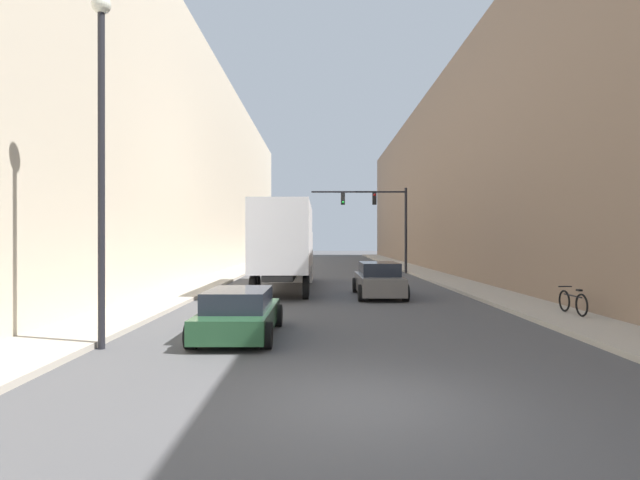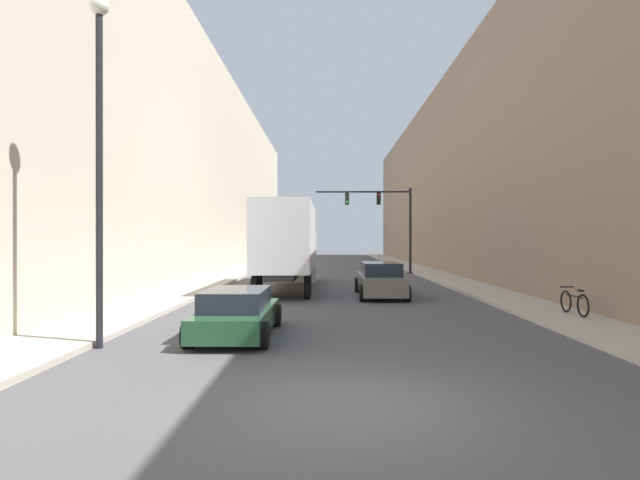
# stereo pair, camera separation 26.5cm
# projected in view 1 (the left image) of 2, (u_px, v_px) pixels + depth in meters

# --- Properties ---
(ground_plane) EXTENTS (200.00, 200.00, 0.00)m
(ground_plane) POSITION_uv_depth(u_px,v_px,m) (364.00, 404.00, 7.75)
(ground_plane) COLOR #4C4C4F
(sidewalk_right) EXTENTS (2.35, 80.00, 0.15)m
(sidewalk_right) POSITION_uv_depth(u_px,v_px,m) (424.00, 272.00, 37.73)
(sidewalk_right) COLOR #B2A899
(sidewalk_right) RESTS_ON ground
(sidewalk_left) EXTENTS (2.35, 80.00, 0.15)m
(sidewalk_left) POSITION_uv_depth(u_px,v_px,m) (237.00, 272.00, 37.77)
(sidewalk_left) COLOR #B2A899
(sidewalk_left) RESTS_ON ground
(building_right) EXTENTS (6.00, 80.00, 14.81)m
(building_right) POSITION_uv_depth(u_px,v_px,m) (479.00, 175.00, 37.70)
(building_right) COLOR #846B56
(building_right) RESTS_ON ground
(building_left) EXTENTS (6.00, 80.00, 15.86)m
(building_left) POSITION_uv_depth(u_px,v_px,m) (182.00, 168.00, 37.77)
(building_left) COLOR beige
(building_left) RESTS_ON ground
(semi_truck) EXTENTS (2.55, 11.56, 4.28)m
(semi_truck) POSITION_uv_depth(u_px,v_px,m) (288.00, 243.00, 25.71)
(semi_truck) COLOR silver
(semi_truck) RESTS_ON ground
(sedan_car) EXTENTS (2.01, 4.36, 1.26)m
(sedan_car) POSITION_uv_depth(u_px,v_px,m) (241.00, 313.00, 13.15)
(sedan_car) COLOR #234C2D
(sedan_car) RESTS_ON ground
(suv_car) EXTENTS (2.07, 4.75, 1.54)m
(suv_car) POSITION_uv_depth(u_px,v_px,m) (380.00, 280.00, 22.21)
(suv_car) COLOR slate
(suv_car) RESTS_ON ground
(traffic_signal_gantry) EXTENTS (7.16, 0.35, 6.40)m
(traffic_signal_gantry) POSITION_uv_depth(u_px,v_px,m) (384.00, 214.00, 37.23)
(traffic_signal_gantry) COLOR black
(traffic_signal_gantry) RESTS_ON ground
(street_lamp) EXTENTS (0.44, 0.44, 8.27)m
(street_lamp) POSITION_uv_depth(u_px,v_px,m) (103.00, 128.00, 11.65)
(street_lamp) COLOR black
(street_lamp) RESTS_ON ground
(parked_bicycle) EXTENTS (0.44, 1.82, 0.86)m
(parked_bicycle) POSITION_uv_depth(u_px,v_px,m) (575.00, 302.00, 16.04)
(parked_bicycle) COLOR black
(parked_bicycle) RESTS_ON sidewalk_right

